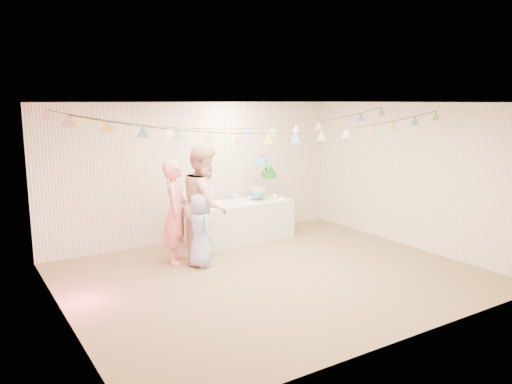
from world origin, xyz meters
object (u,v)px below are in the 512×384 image
cake_stand (263,177)px  person_adult_a (176,212)px  table (240,221)px  person_adult_b (205,204)px  person_child (200,230)px

cake_stand → person_adult_a: 2.22m
person_adult_a → cake_stand: bearing=-42.4°
table → cake_stand: size_ratio=2.42×
table → person_adult_a: size_ratio=1.17×
person_adult_b → cake_stand: bearing=-30.0°
cake_stand → person_adult_b: 1.87m
person_adult_b → person_child: (-0.19, -0.19, -0.37)m
table → cake_stand: bearing=5.2°
person_child → person_adult_a: bearing=29.0°
cake_stand → person_adult_a: person_adult_a is taller
table → person_adult_a: bearing=-159.3°
cake_stand → person_adult_b: bearing=-153.7°
table → person_child: bearing=-143.5°
table → person_adult_a: 1.72m
person_adult_b → table: bearing=-21.6°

